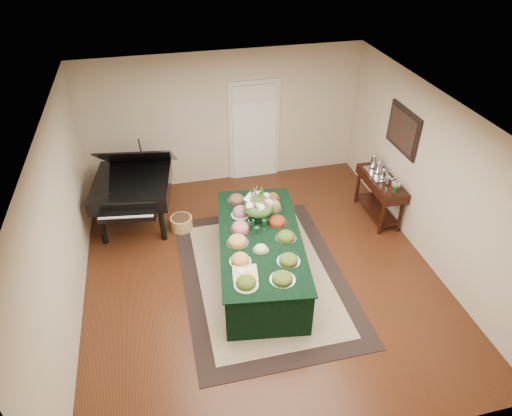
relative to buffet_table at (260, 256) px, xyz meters
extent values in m
plane|color=black|center=(0.02, 0.09, -0.40)|extent=(6.00, 6.00, 0.00)
cube|color=black|center=(0.04, -0.04, -0.39)|extent=(2.53, 3.54, 0.01)
cube|color=beige|center=(0.04, -0.04, -0.38)|extent=(2.02, 3.03, 0.01)
cube|color=silver|center=(0.62, 3.07, 0.65)|extent=(1.05, 0.04, 2.10)
cube|color=white|center=(0.62, 3.05, 0.60)|extent=(0.90, 0.06, 2.00)
cube|color=black|center=(0.00, 0.00, -0.01)|extent=(1.53, 2.70, 0.77)
cube|color=black|center=(0.00, 0.00, 0.38)|extent=(1.59, 2.77, 0.02)
cylinder|color=#B8B8C1|center=(-0.16, 1.03, 0.40)|extent=(0.31, 0.31, 0.01)
ellipsoid|color=brown|center=(-0.16, 1.03, 0.44)|extent=(0.25, 0.25, 0.07)
cylinder|color=#B8B8C1|center=(0.37, -0.12, 0.40)|extent=(0.32, 0.32, 0.01)
ellipsoid|color=#456018|center=(0.37, -0.12, 0.44)|extent=(0.26, 0.26, 0.08)
cylinder|color=#B8B8C1|center=(-0.37, -0.06, 0.40)|extent=(0.34, 0.34, 0.01)
ellipsoid|color=gold|center=(-0.37, -0.06, 0.44)|extent=(0.28, 0.28, 0.08)
cylinder|color=#B8B8C1|center=(-0.07, -0.31, 0.40)|extent=(0.23, 0.23, 0.01)
ellipsoid|color=beige|center=(-0.07, -0.31, 0.43)|extent=(0.19, 0.19, 0.06)
cylinder|color=#B8B8C1|center=(-0.25, 0.25, 0.40)|extent=(0.33, 0.33, 0.01)
ellipsoid|color=#C76370|center=(-0.25, 0.25, 0.45)|extent=(0.27, 0.27, 0.09)
cylinder|color=silver|center=(-0.18, 0.62, 0.40)|extent=(0.31, 0.31, 0.01)
ellipsoid|color=#C76370|center=(-0.18, 0.62, 0.46)|extent=(0.25, 0.25, 0.11)
cylinder|color=#B8B8C1|center=(0.38, 0.65, 0.40)|extent=(0.28, 0.28, 0.01)
ellipsoid|color=olive|center=(0.38, 0.65, 0.46)|extent=(0.23, 0.23, 0.12)
cylinder|color=silver|center=(-0.43, -0.95, 0.40)|extent=(0.33, 0.33, 0.01)
ellipsoid|color=#456018|center=(-0.43, -0.95, 0.45)|extent=(0.27, 0.27, 0.09)
cylinder|color=#B8B8C1|center=(0.25, -0.63, 0.40)|extent=(0.33, 0.33, 0.01)
ellipsoid|color=#456018|center=(0.25, -0.63, 0.44)|extent=(0.27, 0.27, 0.07)
cylinder|color=#B8B8C1|center=(0.07, -0.97, 0.40)|extent=(0.35, 0.35, 0.01)
ellipsoid|color=#456018|center=(0.07, -0.97, 0.44)|extent=(0.29, 0.29, 0.07)
cylinder|color=#B8B8C1|center=(0.44, 0.94, 0.40)|extent=(0.25, 0.25, 0.01)
ellipsoid|color=brown|center=(0.44, 0.94, 0.44)|extent=(0.21, 0.21, 0.08)
cylinder|color=#B8B8C1|center=(0.34, 0.28, 0.40)|extent=(0.33, 0.33, 0.01)
ellipsoid|color=maroon|center=(0.34, 0.28, 0.44)|extent=(0.27, 0.27, 0.07)
cylinder|color=#B8B8C1|center=(0.13, 0.92, 0.40)|extent=(0.31, 0.31, 0.01)
ellipsoid|color=beige|center=(0.13, 0.92, 0.44)|extent=(0.25, 0.25, 0.07)
cylinder|color=#B8B8C1|center=(-0.41, -0.47, 0.40)|extent=(0.32, 0.32, 0.01)
ellipsoid|color=#C18938|center=(-0.41, -0.47, 0.45)|extent=(0.26, 0.26, 0.09)
cube|color=tan|center=(-0.40, -0.74, 0.40)|extent=(0.38, 0.38, 0.02)
ellipsoid|color=beige|center=(-0.45, -0.69, 0.45)|extent=(0.14, 0.14, 0.08)
ellipsoid|color=beige|center=(-0.31, -0.69, 0.44)|extent=(0.12, 0.12, 0.07)
cube|color=orange|center=(-0.36, -0.82, 0.44)|extent=(0.10, 0.09, 0.05)
cylinder|color=black|center=(0.08, 0.46, 0.48)|extent=(0.18, 0.18, 0.18)
ellipsoid|color=#315E25|center=(0.08, 0.46, 0.61)|extent=(0.46, 0.46, 0.30)
cylinder|color=black|center=(-2.44, 1.43, -0.07)|extent=(0.10, 0.10, 0.65)
cylinder|color=black|center=(-1.43, 1.29, -0.07)|extent=(0.10, 0.10, 0.65)
cylinder|color=black|center=(-1.77, 2.51, -0.07)|extent=(0.10, 0.10, 0.65)
cube|color=black|center=(-1.86, 1.91, 0.39)|extent=(1.49, 1.57, 0.28)
cube|color=black|center=(-1.97, 1.13, 0.30)|extent=(0.95, 0.35, 0.10)
cube|color=black|center=(-1.69, 2.04, 0.88)|extent=(1.38, 1.18, 0.72)
cylinder|color=#A98244|center=(-1.10, 1.51, -0.27)|extent=(0.39, 0.39, 0.25)
cylinder|color=black|center=(2.34, 0.55, -0.08)|extent=(0.07, 0.07, 0.64)
cylinder|color=black|center=(2.70, 0.55, -0.08)|extent=(0.07, 0.07, 0.64)
cylinder|color=black|center=(2.34, 1.59, -0.08)|extent=(0.07, 0.07, 0.64)
cylinder|color=black|center=(2.70, 1.59, -0.08)|extent=(0.07, 0.07, 0.64)
cube|color=black|center=(2.52, 1.07, 0.34)|extent=(0.45, 1.23, 0.18)
cube|color=black|center=(2.52, 1.07, -0.25)|extent=(0.38, 1.08, 0.03)
cube|color=#B8B8C1|center=(2.52, 1.24, 0.43)|extent=(0.34, 0.58, 0.02)
cylinder|color=black|center=(2.52, 0.60, 0.49)|extent=(0.08, 0.08, 0.12)
ellipsoid|color=#CD848F|center=(2.52, 0.60, 0.59)|extent=(0.18, 0.18, 0.12)
cube|color=black|center=(2.74, 1.07, 1.35)|extent=(0.04, 0.95, 0.75)
cube|color=#451219|center=(2.72, 1.07, 1.35)|extent=(0.01, 0.82, 0.62)
camera|label=1|loc=(-1.31, -5.21, 4.71)|focal=32.00mm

